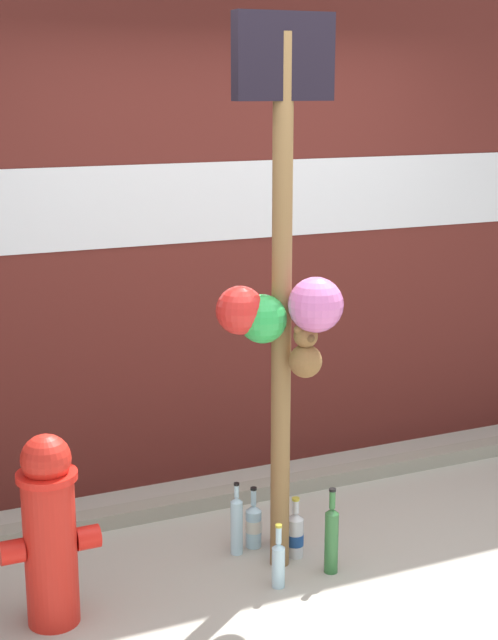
% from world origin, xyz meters
% --- Properties ---
extents(ground_plane, '(14.00, 14.00, 0.00)m').
position_xyz_m(ground_plane, '(0.00, 0.00, 0.00)').
color(ground_plane, '#ADA899').
extents(building_wall, '(10.00, 0.21, 3.54)m').
position_xyz_m(building_wall, '(-0.00, 1.67, 1.77)').
color(building_wall, '#561E19').
rests_on(building_wall, ground_plane).
extents(curb_strip, '(8.00, 0.12, 0.08)m').
position_xyz_m(curb_strip, '(0.00, 1.18, 0.04)').
color(curb_strip, gray).
rests_on(curb_strip, ground_plane).
extents(memorial_post, '(0.53, 0.37, 2.49)m').
position_xyz_m(memorial_post, '(-0.22, 0.42, 1.41)').
color(memorial_post, olive).
rests_on(memorial_post, ground_plane).
extents(fire_hydrant, '(0.41, 0.25, 0.83)m').
position_xyz_m(fire_hydrant, '(-1.28, 0.39, 0.42)').
color(fire_hydrant, red).
rests_on(fire_hydrant, ground_plane).
extents(bottle_0, '(0.06, 0.06, 0.41)m').
position_xyz_m(bottle_0, '(-0.02, 0.29, 0.17)').
color(bottle_0, '#337038').
rests_on(bottle_0, ground_plane).
extents(bottle_1, '(0.08, 0.08, 0.30)m').
position_xyz_m(bottle_1, '(-0.10, 0.49, 0.11)').
color(bottle_1, silver).
rests_on(bottle_1, ground_plane).
extents(bottle_2, '(0.06, 0.06, 0.30)m').
position_xyz_m(bottle_2, '(-0.30, 0.27, 0.12)').
color(bottle_2, '#B2DBEA').
rests_on(bottle_2, ground_plane).
extents(bottle_3, '(0.08, 0.08, 0.31)m').
position_xyz_m(bottle_3, '(-0.24, 0.66, 0.12)').
color(bottle_3, '#B2DBEA').
rests_on(bottle_3, ground_plane).
extents(bottle_4, '(0.07, 0.07, 0.33)m').
position_xyz_m(bottle_4, '(-0.12, 0.63, 0.12)').
color(bottle_4, '#B2DBEA').
rests_on(bottle_4, ground_plane).
extents(bottle_5, '(0.06, 0.06, 0.36)m').
position_xyz_m(bottle_5, '(-0.34, 0.63, 0.15)').
color(bottle_5, '#B2DBEA').
rests_on(bottle_5, ground_plane).
extents(litter_0, '(0.09, 0.13, 0.01)m').
position_xyz_m(litter_0, '(-0.03, 1.20, 0.00)').
color(litter_0, '#8C99B2').
rests_on(litter_0, ground_plane).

